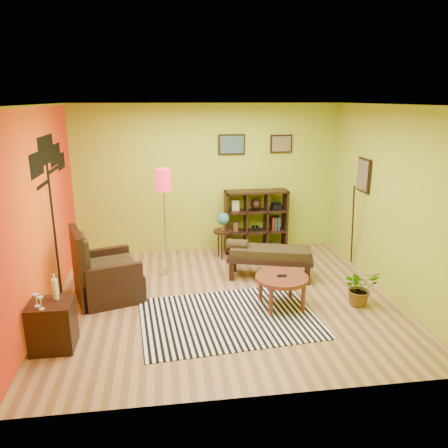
{
  "coord_description": "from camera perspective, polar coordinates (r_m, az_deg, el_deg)",
  "views": [
    {
      "loc": [
        -0.83,
        -5.9,
        2.89
      ],
      "look_at": [
        0.05,
        0.38,
        1.05
      ],
      "focal_mm": 35.0,
      "sensor_mm": 36.0,
      "label": 1
    }
  ],
  "objects": [
    {
      "name": "bench",
      "position": [
        7.22,
        5.73,
        -3.96
      ],
      "size": [
        1.47,
        0.86,
        0.64
      ],
      "color": "black",
      "rests_on": "ground"
    },
    {
      "name": "globe_table",
      "position": [
        7.99,
        -0.12,
        0.0
      ],
      "size": [
        0.36,
        0.36,
        0.87
      ],
      "color": "black",
      "rests_on": "ground"
    },
    {
      "name": "side_cabinet",
      "position": [
        5.68,
        -21.48,
        -12.16
      ],
      "size": [
        0.5,
        0.45,
        0.91
      ],
      "color": "black",
      "rests_on": "ground"
    },
    {
      "name": "armchair",
      "position": [
        6.75,
        -15.41,
        -6.7
      ],
      "size": [
        1.12,
        1.11,
        1.09
      ],
      "color": "black",
      "rests_on": "ground"
    },
    {
      "name": "cube_shelf",
      "position": [
        8.43,
        4.27,
        0.38
      ],
      "size": [
        1.2,
        0.35,
        1.2
      ],
      "color": "black",
      "rests_on": "ground"
    },
    {
      "name": "floor_lamp",
      "position": [
        7.17,
        -7.9,
        4.48
      ],
      "size": [
        0.27,
        0.27,
        1.8
      ],
      "color": "silver",
      "rests_on": "ground"
    },
    {
      "name": "ground",
      "position": [
        6.62,
        0.03,
        -9.7
      ],
      "size": [
        5.0,
        5.0,
        0.0
      ],
      "primitive_type": "plane",
      "color": "tan",
      "rests_on": "ground"
    },
    {
      "name": "room_shell",
      "position": [
        6.06,
        -0.86,
        5.82
      ],
      "size": [
        5.04,
        4.54,
        2.82
      ],
      "color": "#AEC430",
      "rests_on": "ground"
    },
    {
      "name": "zebra_rug",
      "position": [
        6.08,
        0.68,
        -12.14
      ],
      "size": [
        2.52,
        1.89,
        0.01
      ],
      "primitive_type": "cube",
      "rotation": [
        0.0,
        0.0,
        0.09
      ],
      "color": "white",
      "rests_on": "ground"
    },
    {
      "name": "potted_plant",
      "position": [
        6.65,
        17.32,
        -8.36
      ],
      "size": [
        0.54,
        0.59,
        0.42
      ],
      "primitive_type": "imported",
      "rotation": [
        0.0,
        0.0,
        0.11
      ],
      "color": "#26661E",
      "rests_on": "ground"
    },
    {
      "name": "coffee_table",
      "position": [
        6.28,
        7.55,
        -7.32
      ],
      "size": [
        0.75,
        0.75,
        0.48
      ],
      "color": "maroon",
      "rests_on": "ground"
    }
  ]
}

